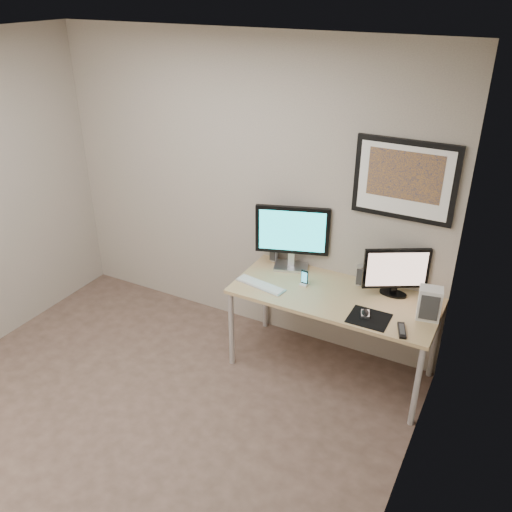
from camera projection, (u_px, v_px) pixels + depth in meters
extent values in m
plane|color=#48362D|center=(131.00, 433.00, 3.91)|extent=(3.60, 3.60, 0.00)
plane|color=white|center=(76.00, 52.00, 2.72)|extent=(3.60, 3.60, 0.00)
plane|color=gray|center=(244.00, 190.00, 4.65)|extent=(3.60, 0.00, 3.60)
plane|color=gray|center=(401.00, 365.00, 2.57)|extent=(0.00, 3.40, 3.40)
cube|color=#A88D51|center=(334.00, 296.00, 4.23)|extent=(1.60, 0.70, 0.03)
cylinder|color=silver|center=(231.00, 329.00, 4.47)|extent=(0.04, 0.04, 0.70)
cylinder|color=silver|center=(266.00, 294.00, 4.95)|extent=(0.04, 0.04, 0.70)
cylinder|color=silver|center=(417.00, 387.00, 3.83)|extent=(0.04, 0.04, 0.70)
cylinder|color=silver|center=(435.00, 340.00, 4.32)|extent=(0.04, 0.04, 0.70)
cube|color=black|center=(405.00, 180.00, 3.93)|extent=(0.75, 0.03, 0.60)
cube|color=white|center=(404.00, 181.00, 3.91)|extent=(0.67, 0.00, 0.52)
cube|color=orange|center=(405.00, 176.00, 3.89)|extent=(0.54, 0.00, 0.36)
cube|color=silver|center=(291.00, 266.00, 4.61)|extent=(0.33, 0.28, 0.02)
cube|color=silver|center=(291.00, 259.00, 4.57)|extent=(0.07, 0.06, 0.12)
cube|color=black|center=(292.00, 230.00, 4.45)|extent=(0.59, 0.23, 0.41)
cube|color=#1AC5C6|center=(291.00, 231.00, 4.43)|extent=(0.52, 0.18, 0.35)
cube|color=black|center=(393.00, 293.00, 4.21)|extent=(0.24, 0.21, 0.02)
cube|color=black|center=(393.00, 290.00, 4.20)|extent=(0.06, 0.06, 0.05)
cube|color=black|center=(396.00, 268.00, 4.11)|extent=(0.45, 0.27, 0.33)
cube|color=tan|center=(396.00, 269.00, 4.10)|extent=(0.40, 0.23, 0.28)
cylinder|color=silver|center=(274.00, 251.00, 4.69)|extent=(0.07, 0.07, 0.17)
cylinder|color=silver|center=(360.00, 275.00, 4.32)|extent=(0.08, 0.08, 0.17)
cube|color=black|center=(305.00, 278.00, 4.32)|extent=(0.07, 0.07, 0.13)
cube|color=#B8B9BD|center=(260.00, 285.00, 4.34)|extent=(0.44, 0.18, 0.02)
cube|color=black|center=(369.00, 318.00, 3.92)|extent=(0.29, 0.26, 0.00)
ellipsoid|color=black|center=(365.00, 313.00, 3.95)|extent=(0.08, 0.11, 0.03)
cube|color=black|center=(402.00, 330.00, 3.77)|extent=(0.11, 0.19, 0.02)
cube|color=silver|center=(429.00, 303.00, 3.87)|extent=(0.18, 0.15, 0.25)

